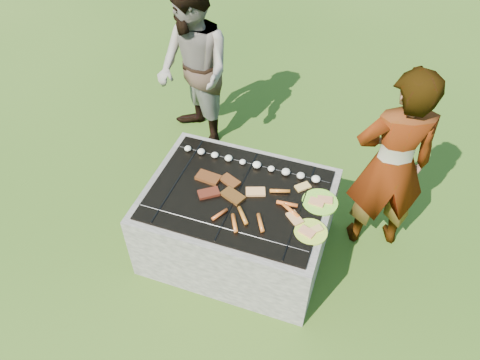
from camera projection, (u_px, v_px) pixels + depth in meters
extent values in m
plane|color=#244912|center=(238.00, 246.00, 3.70)|extent=(60.00, 60.00, 0.00)
cube|color=#A69D93|center=(255.00, 185.00, 3.76)|extent=(1.30, 0.18, 0.60)
cube|color=#A49B92|center=(218.00, 266.00, 3.22)|extent=(1.30, 0.18, 0.60)
cube|color=gray|center=(170.00, 203.00, 3.62)|extent=(0.18, 0.64, 0.60)
cube|color=#9D978C|center=(311.00, 242.00, 3.36)|extent=(0.18, 0.64, 0.60)
cube|color=black|center=(238.00, 227.00, 3.53)|extent=(0.94, 0.64, 0.48)
sphere|color=#FF5914|center=(238.00, 208.00, 3.38)|extent=(0.10, 0.10, 0.10)
cube|color=black|center=(238.00, 194.00, 3.27)|extent=(1.20, 0.90, 0.01)
cylinder|color=black|center=(179.00, 178.00, 3.37)|extent=(0.01, 0.88, 0.01)
cylinder|color=black|center=(238.00, 194.00, 3.27)|extent=(0.01, 0.88, 0.01)
cylinder|color=black|center=(300.00, 210.00, 3.16)|extent=(0.01, 0.88, 0.01)
cylinder|color=black|center=(221.00, 227.00, 3.06)|extent=(1.18, 0.01, 0.01)
cylinder|color=black|center=(252.00, 164.00, 3.48)|extent=(1.18, 0.01, 0.01)
ellipsoid|color=#F0ECCC|center=(188.00, 148.00, 3.58)|extent=(0.05, 0.05, 0.04)
ellipsoid|color=beige|center=(201.00, 152.00, 3.55)|extent=(0.06, 0.06, 0.04)
ellipsoid|color=white|center=(215.00, 155.00, 3.52)|extent=(0.05, 0.05, 0.04)
ellipsoid|color=#F2EDCD|center=(229.00, 158.00, 3.50)|extent=(0.06, 0.06, 0.04)
ellipsoid|color=white|center=(243.00, 162.00, 3.47)|extent=(0.05, 0.05, 0.03)
ellipsoid|color=white|center=(257.00, 165.00, 3.44)|extent=(0.06, 0.06, 0.04)
ellipsoid|color=white|center=(271.00, 169.00, 3.42)|extent=(0.05, 0.05, 0.04)
ellipsoid|color=beige|center=(286.00, 172.00, 3.39)|extent=(0.06, 0.06, 0.04)
ellipsoid|color=beige|center=(301.00, 175.00, 3.37)|extent=(0.06, 0.06, 0.04)
ellipsoid|color=white|center=(316.00, 179.00, 3.34)|extent=(0.06, 0.06, 0.04)
cube|color=brown|center=(208.00, 177.00, 3.36)|extent=(0.18, 0.11, 0.03)
cube|color=#96471B|center=(230.00, 181.00, 3.34)|extent=(0.17, 0.13, 0.02)
cube|color=maroon|center=(209.00, 193.00, 3.26)|extent=(0.17, 0.15, 0.02)
cube|color=brown|center=(233.00, 196.00, 3.24)|extent=(0.19, 0.15, 0.02)
cylinder|color=orange|center=(280.00, 191.00, 3.27)|extent=(0.14, 0.07, 0.03)
cylinder|color=orange|center=(287.00, 204.00, 3.18)|extent=(0.15, 0.04, 0.03)
cylinder|color=orange|center=(291.00, 211.00, 3.14)|extent=(0.14, 0.10, 0.03)
cylinder|color=orange|center=(243.00, 216.00, 3.11)|extent=(0.12, 0.14, 0.03)
cylinder|color=#CB5321|center=(261.00, 223.00, 3.06)|extent=(0.10, 0.14, 0.03)
cylinder|color=orange|center=(220.00, 214.00, 3.12)|extent=(0.08, 0.12, 0.02)
cylinder|color=orange|center=(234.00, 223.00, 3.06)|extent=(0.09, 0.14, 0.03)
cube|color=#D2BB6B|center=(256.00, 192.00, 3.27)|extent=(0.15, 0.12, 0.02)
cube|color=#DBB270|center=(295.00, 218.00, 3.10)|extent=(0.13, 0.13, 0.02)
cube|color=tan|center=(303.00, 187.00, 3.31)|extent=(0.12, 0.12, 0.01)
cylinder|color=#CBF63B|center=(320.00, 202.00, 3.22)|extent=(0.28, 0.28, 0.02)
cube|color=tan|center=(317.00, 202.00, 3.20)|extent=(0.11, 0.07, 0.02)
cube|color=tan|center=(325.00, 200.00, 3.21)|extent=(0.11, 0.08, 0.02)
cylinder|color=#F1FF3C|center=(311.00, 232.00, 3.04)|extent=(0.25, 0.25, 0.01)
cube|color=#EAAA77|center=(307.00, 232.00, 3.02)|extent=(0.12, 0.09, 0.02)
cube|color=#ECDA78|center=(316.00, 229.00, 3.03)|extent=(0.10, 0.10, 0.01)
imported|color=gray|center=(391.00, 166.00, 3.23)|extent=(0.66, 0.54, 1.56)
imported|color=gray|center=(194.00, 71.00, 4.07)|extent=(0.96, 0.94, 1.56)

